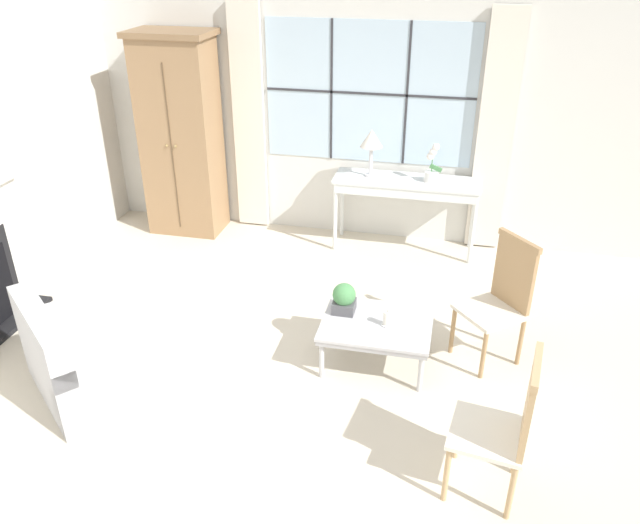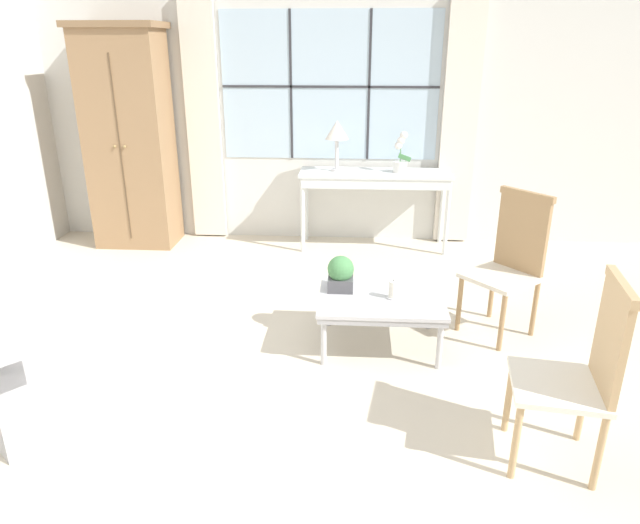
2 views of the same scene
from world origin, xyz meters
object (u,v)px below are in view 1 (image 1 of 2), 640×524
Objects in this scene: potted_orchid at (432,167)px; accent_chair_wooden at (508,422)px; potted_plant_small at (344,298)px; pillar_candle at (387,319)px; side_chair_wooden at (502,294)px; console_table at (406,187)px; armchair_upholstered at (97,356)px; armoire at (181,136)px; table_lamp at (372,140)px; coffee_table at (377,327)px.

accent_chair_wooden is (0.69, -3.28, -0.40)m from potted_orchid.
potted_orchid reaches higher than potted_plant_small.
side_chair_wooden is at bearing 21.76° from pillar_candle.
armchair_upholstered is at bearing -125.14° from console_table.
armoire is 4.39× the size of table_lamp.
potted_plant_small is at bearing 25.98° from armchair_upholstered.
console_table is 6.13× the size of potted_plant_small.
potted_plant_small is (-0.53, -2.03, -0.46)m from potted_orchid.
potted_orchid is at bearing 0.23° from armoire.
armoire reaches higher than armchair_upholstered.
armchair_upholstered is 5.37× the size of potted_plant_small.
console_table is 0.35m from potted_orchid.
console_table is at bearing 117.60° from side_chair_wooden.
potted_orchid reaches higher than coffee_table.
table_lamp is 0.59× the size of coffee_table.
table_lamp is 1.24× the size of potted_orchid.
armchair_upholstered is 3.18m from side_chair_wooden.
side_chair_wooden is at bearing -27.44° from armoire.
armchair_upholstered reaches higher than pillar_candle.
table_lamp is 2.35m from side_chair_wooden.
coffee_table is (2.03, 0.75, 0.08)m from armchair_upholstered.
potted_plant_small is at bearing -42.02° from armoire.
armoire reaches higher than pillar_candle.
armoire is at bearing -179.68° from console_table.
potted_orchid is at bearing 51.67° from armchair_upholstered.
pillar_candle is at bearing -39.50° from armoire.
console_table is at bearing -2.02° from table_lamp.
table_lamp is at bearing 0.76° from armoire.
table_lamp is 2.03× the size of potted_plant_small.
armchair_upholstered is 1.96m from potted_plant_small.
accent_chair_wooden is (-0.01, -1.47, -0.02)m from side_chair_wooden.
potted_orchid is 1.63× the size of potted_plant_small.
pillar_candle is (2.60, -2.15, -0.68)m from armoire.
table_lamp is 0.68m from potted_orchid.
coffee_table is (0.40, -2.15, -0.86)m from table_lamp.
pillar_candle is at bearing 18.83° from armchair_upholstered.
potted_orchid reaches higher than accent_chair_wooden.
console_table is 1.46× the size of side_chair_wooden.
side_chair_wooden reaches higher than potted_plant_small.
console_table reaches higher than coffee_table.
potted_orchid reaches higher than armchair_upholstered.
console_table is 2.17m from coffee_table.
potted_plant_small is 1.81× the size of pillar_candle.
coffee_table is 3.46× the size of potted_plant_small.
pillar_candle is at bearing -77.56° from table_lamp.
table_lamp reaches higher than armchair_upholstered.
accent_chair_wooden is at bearing -43.40° from armoire.
table_lamp is 0.50× the size of accent_chair_wooden.
armoire reaches higher than potted_orchid.
accent_chair_wooden is (0.94, -3.29, -0.16)m from console_table.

